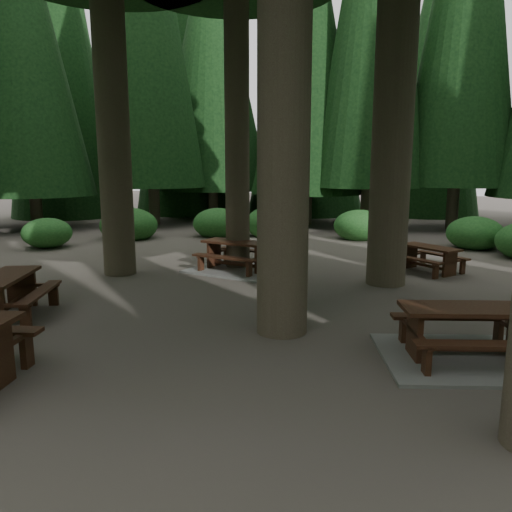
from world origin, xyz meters
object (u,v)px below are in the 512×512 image
(picnic_table_a, at_px, (466,342))
(picnic_table_c, at_px, (237,261))
(picnic_table_b, at_px, (6,289))
(picnic_table_d, at_px, (430,255))

(picnic_table_a, relative_size, picnic_table_c, 1.00)
(picnic_table_a, distance_m, picnic_table_b, 7.86)
(picnic_table_b, bearing_deg, picnic_table_a, -109.29)
(picnic_table_b, bearing_deg, picnic_table_c, -49.38)
(picnic_table_a, height_order, picnic_table_c, picnic_table_a)
(picnic_table_a, bearing_deg, picnic_table_d, 77.68)
(picnic_table_b, height_order, picnic_table_d, picnic_table_b)
(picnic_table_a, height_order, picnic_table_d, picnic_table_a)
(picnic_table_d, bearing_deg, picnic_table_a, -46.25)
(picnic_table_a, xyz_separation_m, picnic_table_c, (-5.01, 4.93, -0.00))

